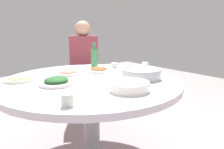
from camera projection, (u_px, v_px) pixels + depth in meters
round_dining_table at (91, 90)px, 1.63m from camera, size 1.40×1.40×0.72m
rice_bowl at (141, 73)px, 1.62m from camera, size 0.31×0.31×0.09m
soup_bowl at (129, 86)px, 1.30m from camera, size 0.26×0.26×0.06m
dish_stirfry at (99, 70)px, 1.88m from camera, size 0.21×0.21×0.04m
dish_greens at (57, 82)px, 1.43m from camera, size 0.24×0.24×0.06m
dish_shrimp at (68, 73)px, 1.77m from camera, size 0.20×0.20×0.04m
dish_noodles at (19, 79)px, 1.55m from camera, size 0.23×0.23×0.04m
green_bottle at (94, 57)px, 2.10m from camera, size 0.07×0.07×0.25m
tea_cup_near at (114, 65)px, 2.07m from camera, size 0.07×0.07×0.05m
tea_cup_far at (145, 66)px, 1.98m from camera, size 0.06×0.06×0.07m
tea_cup_side at (67, 100)px, 1.03m from camera, size 0.07×0.07×0.07m
stool_for_diner_left at (85, 99)px, 2.66m from camera, size 0.37×0.37×0.45m
diner_left at (83, 57)px, 2.54m from camera, size 0.44×0.45×0.76m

